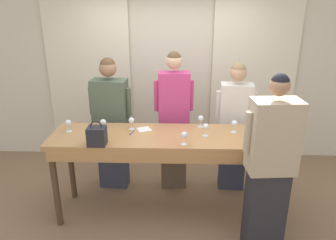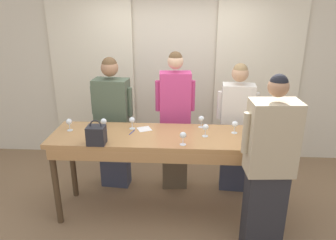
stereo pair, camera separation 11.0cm
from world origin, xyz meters
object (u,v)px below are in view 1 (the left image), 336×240
Objects in this scene: handbag at (97,136)px; guest_olive_jacket at (111,124)px; guest_pink_top at (174,121)px; guest_cream_sweater at (234,127)px; wine_bottle at (264,132)px; wine_glass_back_right at (184,135)px; wine_glass_center_left at (281,133)px; wine_glass_back_left at (234,124)px; wine_glass_near_host at (201,119)px; host_pouring at (270,168)px; wine_glass_front_left at (93,128)px; wine_glass_center_mid at (103,123)px; wine_glass_front_mid at (206,127)px; wine_glass_center_right at (263,123)px; wine_glass_front_right at (132,121)px; wine_glass_by_bottle at (277,130)px; wine_glass_by_handbag at (68,123)px; tasting_bar at (168,145)px; wine_glass_back_mid at (272,124)px.

guest_olive_jacket is (-0.03, 0.87, -0.21)m from handbag.
guest_cream_sweater is (0.78, -0.00, -0.07)m from guest_pink_top.
wine_glass_back_right is at bearing -174.07° from wine_bottle.
wine_bottle is 0.19m from wine_glass_center_left.
wine_bottle reaches higher than wine_glass_back_left.
wine_glass_near_host is at bearing -46.61° from guest_pink_top.
host_pouring is (0.61, -0.81, -0.19)m from wine_glass_near_host.
wine_glass_front_left and wine_glass_center_mid have the same top height.
wine_glass_front_mid is 0.72m from guest_pink_top.
wine_glass_center_mid is (-1.15, 0.11, 0.00)m from wine_glass_front_mid.
handbag reaches higher than wine_glass_center_right.
wine_glass_center_right is (1.50, -0.01, 0.00)m from wine_glass_front_right.
wine_glass_by_bottle is 0.08× the size of host_pouring.
wine_glass_center_left is at bearing 63.15° from host_pouring.
wine_glass_by_handbag is (-2.21, -0.08, 0.00)m from wine_glass_center_right.
wine_glass_front_right is 1.50m from wine_glass_center_right.
guest_cream_sweater reaches higher than tasting_bar.
tasting_bar is at bearing 174.33° from wine_glass_center_left.
wine_glass_front_mid is at bearing -2.78° from wine_glass_by_handbag.
wine_glass_front_left is at bearing 177.24° from wine_bottle.
host_pouring is (0.94, -1.15, -0.03)m from guest_pink_top.
tasting_bar is at bearing -4.34° from wine_glass_by_handbag.
wine_glass_center_left is 1.00× the size of wine_glass_back_left.
wine_glass_back_mid is 0.08× the size of guest_cream_sweater.
handbag is 1.93m from wine_glass_back_mid.
wine_glass_front_left is at bearing 178.04° from wine_glass_center_left.
tasting_bar is 0.84m from wine_glass_front_left.
wine_glass_back_left is at bearing 159.90° from wine_glass_by_bottle.
host_pouring is (-0.17, -0.66, -0.19)m from wine_glass_back_mid.
handbag is at bearing -168.31° from wine_glass_back_mid.
wine_glass_near_host is (1.10, 0.53, -0.00)m from handbag.
wine_bottle is at bearing -2.76° from wine_glass_front_left.
wine_glass_near_host is (-0.64, 0.41, -0.01)m from wine_bottle.
wine_glass_front_right is at bearing -173.46° from wine_glass_near_host.
wine_glass_center_mid and wine_glass_center_right have the same top height.
wine_glass_center_mid is 0.98m from wine_glass_back_right.
wine_glass_center_left is 1.00× the size of wine_glass_back_mid.
wine_glass_back_left reaches higher than tasting_bar.
wine_glass_front_mid is 1.00× the size of wine_glass_center_left.
wine_glass_center_right is at bearing 2.14° from wine_glass_by_handbag.
wine_glass_back_left is (1.49, 0.01, 0.00)m from wine_glass_center_mid.
wine_glass_back_mid is 1.22m from guest_pink_top.
wine_glass_front_mid is at bearing 2.85° from wine_glass_front_left.
wine_glass_center_mid is 1.92m from wine_glass_by_bottle.
wine_glass_back_right is (-0.84, -0.09, -0.01)m from wine_bottle.
wine_bottle is at bearing -76.97° from guest_cream_sweater.
wine_glass_front_right is at bearing 11.97° from wine_glass_center_mid.
wine_glass_center_right is at bearing -61.86° from guest_cream_sweater.
tasting_bar is 1.05m from wine_bottle.
wine_glass_front_right and wine_glass_center_left have the same top height.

